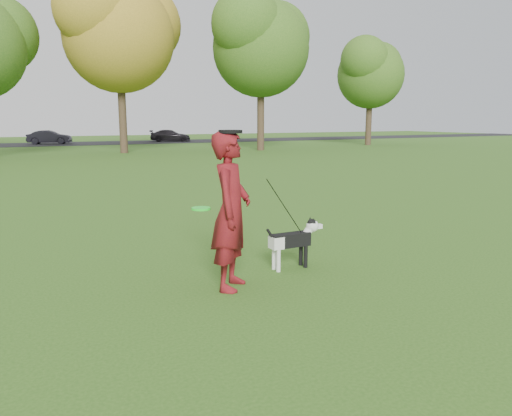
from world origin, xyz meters
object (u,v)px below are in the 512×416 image
dog (294,238)px  car_right (170,136)px  car_mid (49,137)px  man (231,211)px

dog → car_right: (10.48, 39.57, 0.11)m
car_mid → car_right: bearing=-73.2°
car_right → car_mid: bearing=109.5°
car_right → man: bearing=-176.7°
dog → car_right: 40.93m
man → car_mid: man is taller
car_mid → man: bearing=-164.8°
car_right → dog: bearing=-175.3°
car_mid → car_right: 10.52m
man → car_mid: size_ratio=0.58×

